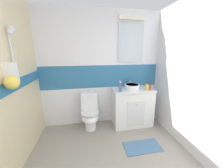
{
  "coord_description": "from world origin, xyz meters",
  "views": [
    {
      "loc": [
        -0.31,
        -0.36,
        1.64
      ],
      "look_at": [
        0.11,
        1.76,
        1.08
      ],
      "focal_mm": 20.2,
      "sensor_mm": 36.0,
      "label": 1
    }
  ],
  "objects_px": {
    "toilet": "(90,112)",
    "toothbrush_cup": "(120,88)",
    "sink_basin": "(132,86)",
    "soap_dispenser": "(150,87)",
    "deodorant_spray_can": "(147,87)"
  },
  "relations": [
    {
      "from": "soap_dispenser",
      "to": "deodorant_spray_can",
      "type": "height_order",
      "value": "deodorant_spray_can"
    },
    {
      "from": "toilet",
      "to": "toothbrush_cup",
      "type": "distance_m",
      "value": 0.84
    },
    {
      "from": "toothbrush_cup",
      "to": "deodorant_spray_can",
      "type": "bearing_deg",
      "value": -2.05
    },
    {
      "from": "sink_basin",
      "to": "toilet",
      "type": "relative_size",
      "value": 0.47
    },
    {
      "from": "toothbrush_cup",
      "to": "toilet",
      "type": "bearing_deg",
      "value": 167.73
    },
    {
      "from": "sink_basin",
      "to": "toothbrush_cup",
      "type": "xyz_separation_m",
      "value": [
        -0.3,
        -0.15,
        0.01
      ]
    },
    {
      "from": "deodorant_spray_can",
      "to": "soap_dispenser",
      "type": "bearing_deg",
      "value": 1.09
    },
    {
      "from": "toilet",
      "to": "toothbrush_cup",
      "type": "height_order",
      "value": "toothbrush_cup"
    },
    {
      "from": "toilet",
      "to": "sink_basin",
      "type": "bearing_deg",
      "value": 0.53
    },
    {
      "from": "toilet",
      "to": "toothbrush_cup",
      "type": "xyz_separation_m",
      "value": [
        0.63,
        -0.14,
        0.54
      ]
    },
    {
      "from": "sink_basin",
      "to": "deodorant_spray_can",
      "type": "xyz_separation_m",
      "value": [
        0.26,
        -0.17,
        0.03
      ]
    },
    {
      "from": "sink_basin",
      "to": "deodorant_spray_can",
      "type": "height_order",
      "value": "deodorant_spray_can"
    },
    {
      "from": "sink_basin",
      "to": "toothbrush_cup",
      "type": "distance_m",
      "value": 0.34
    },
    {
      "from": "sink_basin",
      "to": "toothbrush_cup",
      "type": "bearing_deg",
      "value": -154.31
    },
    {
      "from": "soap_dispenser",
      "to": "deodorant_spray_can",
      "type": "bearing_deg",
      "value": -178.91
    }
  ]
}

